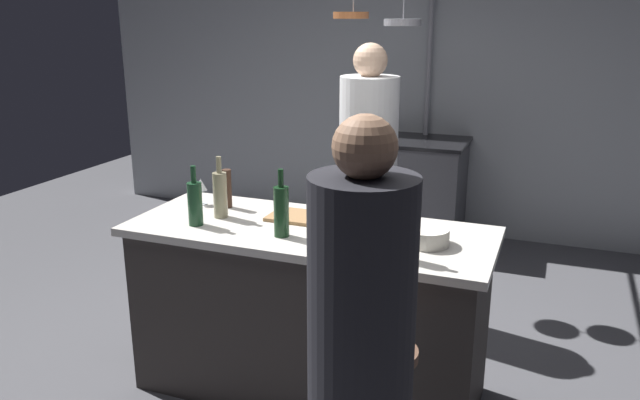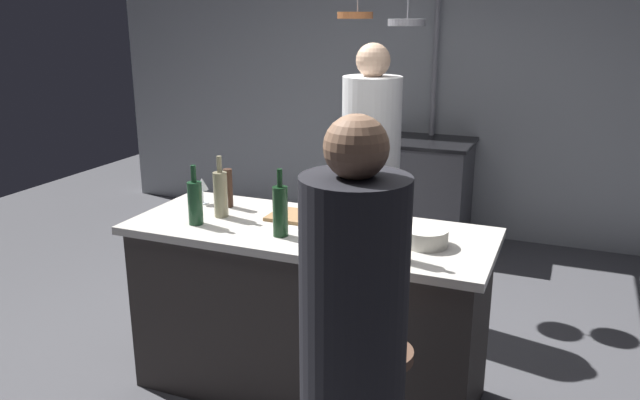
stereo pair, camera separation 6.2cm
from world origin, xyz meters
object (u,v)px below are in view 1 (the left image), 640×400
Objects in this scene: pepper_mill at (227,189)px; wine_bottle_green at (195,203)px; wine_bottle_dark at (402,234)px; chef at (367,192)px; mixing_bowl_steel at (367,243)px; guest_right at (360,380)px; cutting_board at (300,217)px; wine_bottle_red at (281,210)px; wine_bottle_white at (220,194)px; mixing_bowl_ceramic at (426,236)px; stove_range at (417,191)px; wine_glass_by_chef at (201,186)px; wine_glass_near_right_guest at (325,219)px.

wine_bottle_green is (-0.00, -0.32, 0.01)m from pepper_mill.
pepper_mill is 0.70× the size of wine_bottle_dark.
mixing_bowl_steel is (0.37, -1.21, 0.12)m from chef.
mixing_bowl_steel is at bearing 105.61° from guest_right.
wine_bottle_red is at bearing -86.01° from cutting_board.
wine_bottle_dark is 1.67× the size of mixing_bowl_steel.
pepper_mill is 0.66× the size of wine_bottle_white.
wine_bottle_white is at bearing 70.95° from wine_bottle_green.
mixing_bowl_ceramic is at bearing 6.96° from wine_bottle_green.
mixing_bowl_steel is at bearing -82.34° from stove_range.
wine_bottle_red is at bearing 171.92° from wine_bottle_dark.
wine_glass_by_chef is at bearing 116.94° from wine_bottle_green.
pepper_mill is 1.02× the size of mixing_bowl_ceramic.
wine_bottle_green reaches higher than cutting_board.
wine_glass_near_right_guest and wine_glass_by_chef have the same top height.
wine_bottle_white is at bearing 137.74° from guest_right.
stove_range is 2.96× the size of wine_bottle_dark.
wine_bottle_red is (-0.07, -2.61, 0.58)m from stove_range.
mixing_bowl_steel is (0.89, -0.02, -0.08)m from wine_bottle_green.
wine_bottle_dark is (1.06, -0.40, 0.01)m from pepper_mill.
chef reaches higher than pepper_mill.
wine_bottle_white is (-1.06, 0.96, 0.27)m from guest_right.
wine_glass_near_right_guest reaches higher than mixing_bowl_ceramic.
wine_bottle_green is at bearing 178.79° from mixing_bowl_steel.
chef reaches higher than guest_right.
wine_bottle_dark is at bearing -13.11° from wine_bottle_white.
mixing_bowl_steel is at bearing -20.66° from pepper_mill.
wine_glass_near_right_guest is (0.62, -0.13, -0.02)m from wine_bottle_white.
pepper_mill is 0.74m from wine_glass_near_right_guest.
cutting_board is 1.00× the size of wine_bottle_white.
mixing_bowl_ceramic is at bearing 34.09° from mixing_bowl_steel.
chef reaches higher than wine_glass_by_chef.
wine_bottle_dark is at bearing -20.13° from mixing_bowl_steel.
stove_range is 1.47m from chef.
wine_bottle_green is at bearing -148.26° from cutting_board.
mixing_bowl_steel reaches higher than stove_range.
wine_bottle_white is 2.19× the size of wine_glass_by_chef.
pepper_mill is at bearing 107.54° from wine_bottle_white.
cutting_board is at bearing 17.22° from wine_bottle_white.
mixing_bowl_steel is (0.22, -0.04, -0.07)m from wine_glass_near_right_guest.
wine_bottle_white is 1.06× the size of wine_bottle_dark.
wine_glass_near_right_guest reaches higher than mixing_bowl_steel.
cutting_board is 0.53m from wine_bottle_green.
cutting_board is at bearing -3.42° from wine_glass_by_chef.
guest_right is 1.28m from cutting_board.
guest_right is at bearing -74.39° from mixing_bowl_steel.
wine_glass_by_chef is (-0.16, 0.31, -0.01)m from wine_bottle_green.
wine_glass_near_right_guest is 0.88m from wine_glass_by_chef.
chef reaches higher than wine_bottle_green.
wine_glass_by_chef is (-0.60, 0.04, 0.10)m from cutting_board.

